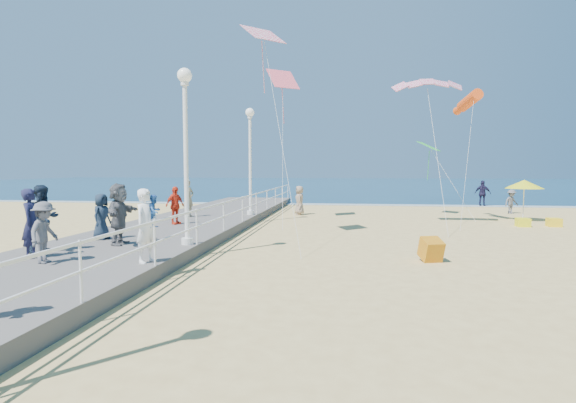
# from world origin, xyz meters

# --- Properties ---
(ground) EXTENTS (160.00, 160.00, 0.00)m
(ground) POSITION_xyz_m (0.00, 0.00, 0.00)
(ground) COLOR #DABE72
(ground) RESTS_ON ground
(ocean) EXTENTS (160.00, 90.00, 0.05)m
(ocean) POSITION_xyz_m (0.00, 65.00, 0.01)
(ocean) COLOR #0D304E
(ocean) RESTS_ON ground
(surf_line) EXTENTS (160.00, 1.20, 0.04)m
(surf_line) POSITION_xyz_m (0.00, 20.50, 0.03)
(surf_line) COLOR silver
(surf_line) RESTS_ON ground
(boardwalk) EXTENTS (5.00, 44.00, 0.40)m
(boardwalk) POSITION_xyz_m (-7.50, 0.00, 0.20)
(boardwalk) COLOR slate
(boardwalk) RESTS_ON ground
(railing) EXTENTS (0.05, 42.00, 0.55)m
(railing) POSITION_xyz_m (-5.05, 0.00, 1.25)
(railing) COLOR white
(railing) RESTS_ON boardwalk
(lamp_post_mid) EXTENTS (0.44, 0.44, 5.32)m
(lamp_post_mid) POSITION_xyz_m (-5.35, 0.00, 3.66)
(lamp_post_mid) COLOR white
(lamp_post_mid) RESTS_ON boardwalk
(lamp_post_far) EXTENTS (0.44, 0.44, 5.32)m
(lamp_post_far) POSITION_xyz_m (-5.35, 9.00, 3.66)
(lamp_post_far) COLOR white
(lamp_post_far) RESTS_ON boardwalk
(woman_holding_toddler) EXTENTS (0.60, 0.76, 1.83)m
(woman_holding_toddler) POSITION_xyz_m (-5.40, -2.68, 1.32)
(woman_holding_toddler) COLOR white
(woman_holding_toddler) RESTS_ON boardwalk
(toddler_held) EXTENTS (0.40, 0.47, 0.82)m
(toddler_held) POSITION_xyz_m (-5.25, -2.53, 1.66)
(toddler_held) COLOR #3775CE
(toddler_held) RESTS_ON boardwalk
(spectator_0) EXTENTS (0.58, 0.75, 1.81)m
(spectator_0) POSITION_xyz_m (-8.63, -2.50, 1.30)
(spectator_0) COLOR #1A1B39
(spectator_0) RESTS_ON boardwalk
(spectator_2) EXTENTS (0.64, 1.02, 1.52)m
(spectator_2) POSITION_xyz_m (-7.86, -3.08, 1.16)
(spectator_2) COLOR #56575B
(spectator_2) RESTS_ON boardwalk
(spectator_3) EXTENTS (0.76, 1.00, 1.58)m
(spectator_3) POSITION_xyz_m (-7.62, 4.71, 1.19)
(spectator_3) COLOR red
(spectator_3) RESTS_ON boardwalk
(spectator_4) EXTENTS (0.56, 0.79, 1.51)m
(spectator_4) POSITION_xyz_m (-8.48, 0.58, 1.15)
(spectator_4) COLOR #1B293B
(spectator_4) RESTS_ON boardwalk
(spectator_5) EXTENTS (0.69, 1.78, 1.88)m
(spectator_5) POSITION_xyz_m (-7.40, -0.29, 1.34)
(spectator_5) COLOR #595A5E
(spectator_5) RESTS_ON boardwalk
(spectator_6) EXTENTS (0.65, 0.77, 1.78)m
(spectator_6) POSITION_xyz_m (-8.06, 7.51, 1.29)
(spectator_6) COLOR #988E69
(spectator_6) RESTS_ON boardwalk
(spectator_7) EXTENTS (0.89, 1.04, 1.87)m
(spectator_7) POSITION_xyz_m (-8.85, -1.72, 1.33)
(spectator_7) COLOR #1A2739
(spectator_7) RESTS_ON boardwalk
(beach_walker_a) EXTENTS (1.08, 0.91, 1.46)m
(beach_walker_a) POSITION_xyz_m (9.26, 15.29, 0.73)
(beach_walker_a) COLOR #5E5E63
(beach_walker_a) RESTS_ON ground
(beach_walker_b) EXTENTS (1.18, 0.90, 1.87)m
(beach_walker_b) POSITION_xyz_m (9.06, 20.42, 0.93)
(beach_walker_b) COLOR #1B1836
(beach_walker_b) RESTS_ON ground
(beach_walker_c) EXTENTS (0.65, 0.90, 1.70)m
(beach_walker_c) POSITION_xyz_m (-3.29, 12.97, 0.85)
(beach_walker_c) COLOR gray
(beach_walker_c) RESTS_ON ground
(box_kite) EXTENTS (0.73, 0.84, 0.74)m
(box_kite) POSITION_xyz_m (1.95, 0.29, 0.30)
(box_kite) COLOR #BF490B
(box_kite) RESTS_ON ground
(beach_umbrella) EXTENTS (1.90, 1.90, 2.14)m
(beach_umbrella) POSITION_xyz_m (8.53, 11.42, 1.91)
(beach_umbrella) COLOR white
(beach_umbrella) RESTS_ON ground
(beach_chair_left) EXTENTS (0.55, 0.55, 0.40)m
(beach_chair_left) POSITION_xyz_m (9.12, 9.27, 0.20)
(beach_chair_left) COLOR yellow
(beach_chair_left) RESTS_ON ground
(beach_chair_right) EXTENTS (0.55, 0.55, 0.40)m
(beach_chair_right) POSITION_xyz_m (7.67, 9.06, 0.20)
(beach_chair_right) COLOR yellow
(beach_chair_right) RESTS_ON ground
(kite_parafoil) EXTENTS (3.19, 0.94, 0.65)m
(kite_parafoil) POSITION_xyz_m (3.10, 8.55, 6.71)
(kite_parafoil) COLOR #CC1851
(kite_windsock) EXTENTS (1.07, 3.04, 1.16)m
(kite_windsock) POSITION_xyz_m (5.40, 10.17, 6.04)
(kite_windsock) COLOR #EB4B13
(kite_diamond_pink) EXTENTS (1.77, 1.69, 1.09)m
(kite_diamond_pink) POSITION_xyz_m (-3.86, 10.14, 7.32)
(kite_diamond_pink) COLOR #F45A6A
(kite_diamond_green) EXTENTS (1.53, 1.59, 0.56)m
(kite_diamond_green) POSITION_xyz_m (4.15, 13.91, 4.00)
(kite_diamond_green) COLOR green
(kite_diamond_redwhite) EXTENTS (1.78, 1.77, 0.76)m
(kite_diamond_redwhite) POSITION_xyz_m (-3.67, 3.75, 7.72)
(kite_diamond_redwhite) COLOR #D91943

